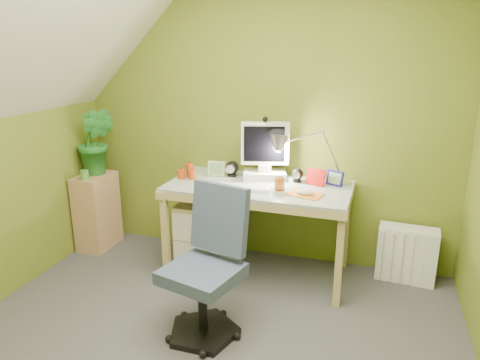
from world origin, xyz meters
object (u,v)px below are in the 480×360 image
(side_ledge, at_px, (97,211))
(radiator, at_px, (406,254))
(potted_plant, at_px, (96,141))
(task_chair, at_px, (202,272))
(monitor, at_px, (265,147))
(desk_lamp, at_px, (322,144))
(desk, at_px, (258,230))

(side_ledge, height_order, radiator, side_ledge)
(potted_plant, bearing_deg, task_chair, -35.75)
(monitor, distance_m, side_ledge, 1.68)
(side_ledge, bearing_deg, monitor, 4.82)
(desk_lamp, relative_size, task_chair, 0.70)
(side_ledge, relative_size, potted_plant, 1.15)
(desk_lamp, bearing_deg, task_chair, -128.05)
(desk, distance_m, task_chair, 0.91)
(desk_lamp, height_order, side_ledge, desk_lamp)
(side_ledge, height_order, task_chair, task_chair)
(desk_lamp, bearing_deg, monitor, 169.85)
(desk, xyz_separation_m, monitor, (-0.00, 0.18, 0.63))
(desk, xyz_separation_m, desk_lamp, (0.45, 0.18, 0.69))
(desk, xyz_separation_m, potted_plant, (-1.51, 0.10, 0.60))
(task_chair, bearing_deg, desk_lamp, 76.97)
(desk, xyz_separation_m, task_chair, (-0.12, -0.90, 0.07))
(task_chair, relative_size, radiator, 2.02)
(desk, xyz_separation_m, radiator, (1.14, 0.23, -0.16))
(task_chair, bearing_deg, desk, 97.22)
(side_ledge, xyz_separation_m, task_chair, (1.41, -0.95, 0.10))
(desk, bearing_deg, potted_plant, 177.50)
(desk_lamp, distance_m, radiator, 1.09)
(potted_plant, distance_m, task_chair, 1.79)
(desk, relative_size, potted_plant, 2.37)
(side_ledge, bearing_deg, radiator, 3.83)
(desk, height_order, radiator, desk)
(desk, relative_size, monitor, 2.75)
(side_ledge, bearing_deg, potted_plant, 65.00)
(monitor, bearing_deg, task_chair, -111.04)
(side_ledge, bearing_deg, task_chair, -33.92)
(desk_lamp, bearing_deg, side_ledge, 173.58)
(desk_lamp, height_order, task_chair, desk_lamp)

